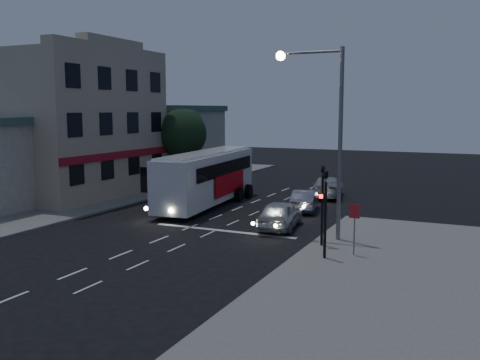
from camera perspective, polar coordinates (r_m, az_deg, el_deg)
The scene contains 15 objects.
ground at distance 27.20m, azimuth -7.46°, elevation -5.86°, with size 120.00×120.00×0.00m, color black.
sidewalk_near at distance 19.43m, azimuth 20.39°, elevation -11.59°, with size 12.00×24.00×0.12m, color slate.
sidewalk_far at distance 41.21m, azimuth -16.92°, elevation -1.47°, with size 12.00×50.00×0.12m, color slate.
road_markings at distance 29.40m, azimuth -1.89°, elevation -4.78°, with size 8.00×30.55×0.01m.
tour_bus at distance 34.94m, azimuth -3.53°, elevation 0.36°, with size 3.48×11.73×3.55m.
car_suv at distance 28.45m, azimuth 4.32°, elevation -3.68°, with size 1.77×4.41×1.50m, color silver.
car_sedan_a at distance 33.52m, azimuth 6.95°, elevation -2.16°, with size 1.40×4.01×1.32m, color gray.
car_sedan_b at distance 38.98m, azimuth 9.30°, elevation -0.72°, with size 2.08×5.11×1.48m, color #BBBBBB.
traffic_signal_main at distance 24.37m, azimuth 8.78°, elevation -1.65°, with size 0.25×0.35×4.10m.
traffic_signal_side at distance 22.30m, azimuth 9.11°, elevation -2.50°, with size 0.18×0.15×4.10m.
regulatory_sign at distance 23.14m, azimuth 12.11°, elevation -4.29°, with size 0.45×0.12×2.20m.
streetlight at distance 25.50m, azimuth 9.26°, elevation 6.23°, with size 3.32×0.44×9.00m.
main_building at distance 41.39m, azimuth -18.19°, elevation 5.62°, with size 10.12×12.00×11.00m.
low_building_north at distance 50.68m, azimuth -8.46°, elevation 4.19°, with size 9.40×9.40×6.50m.
street_tree at distance 43.60m, azimuth -6.21°, elevation 5.16°, with size 4.00×4.00×6.20m.
Camera 1 is at (14.14, -22.38, 6.27)m, focal length 40.00 mm.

